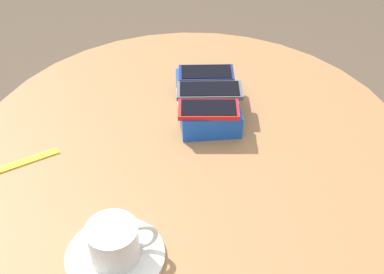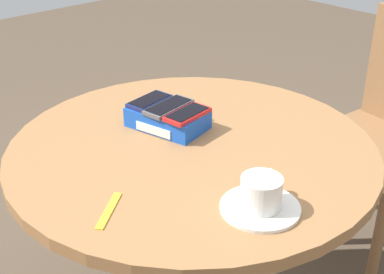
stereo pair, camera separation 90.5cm
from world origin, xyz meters
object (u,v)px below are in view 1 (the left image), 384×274
phone_box (207,102)px  saucer (115,256)px  coffee_cup (115,241)px  lanyard_strap (28,161)px  phone_navy (206,74)px  phone_red (209,109)px  round_table (192,194)px  phone_gray (209,90)px

phone_box → saucer: size_ratio=1.34×
coffee_cup → lanyard_strap: bearing=-131.1°
phone_navy → phone_red: 0.13m
round_table → lanyard_strap: (0.09, -0.31, 0.15)m
phone_gray → lanyard_strap: size_ratio=1.18×
phone_navy → phone_box: bearing=9.2°
phone_box → saucer: phone_box is taller
saucer → phone_red: bearing=161.7°
round_table → phone_box: (-0.11, 0.02, 0.17)m
phone_box → coffee_cup: (0.41, -0.10, 0.02)m
round_table → coffee_cup: coffee_cup is taller
coffee_cup → lanyard_strap: (-0.20, -0.23, -0.04)m
coffee_cup → lanyard_strap: coffee_cup is taller
round_table → phone_gray: phone_gray is taller
coffee_cup → phone_gray: bearing=165.5°
round_table → lanyard_strap: lanyard_strap is taller
phone_box → phone_navy: phone_navy is taller
phone_red → lanyard_strap: 0.37m
saucer → coffee_cup: (-0.00, 0.00, 0.04)m
phone_gray → saucer: size_ratio=0.90×
phone_red → coffee_cup: 0.36m
phone_navy → saucer: phone_navy is taller
phone_box → saucer: 0.42m
phone_box → phone_gray: (0.00, 0.00, 0.03)m
round_table → saucer: (0.30, -0.09, 0.15)m
phone_red → phone_navy: bearing=-171.2°
phone_navy → phone_gray: (0.06, 0.01, -0.00)m
saucer → round_table: bearing=163.8°
round_table → phone_navy: bearing=177.5°
lanyard_strap → phone_navy: bearing=129.9°
phone_box → phone_navy: (-0.06, -0.01, 0.03)m
phone_box → phone_red: (0.07, 0.01, 0.03)m
round_table → phone_red: phone_red is taller
phone_red → lanyard_strap: (0.14, -0.34, -0.06)m
phone_navy → coffee_cup: bearing=-11.0°
coffee_cup → phone_box: bearing=166.0°
saucer → phone_box: bearing=165.8°
round_table → phone_red: size_ratio=6.93×
phone_box → phone_red: 0.07m
coffee_cup → phone_navy: bearing=169.0°
round_table → phone_red: bearing=149.7°
saucer → coffee_cup: size_ratio=1.46×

